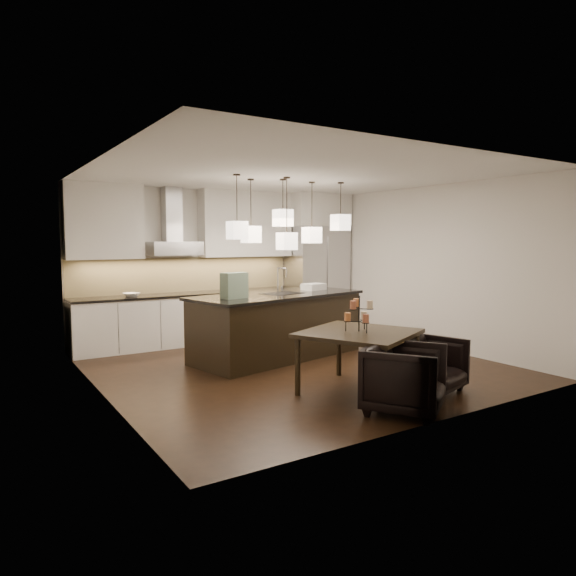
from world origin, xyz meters
TOP-DOWN VIEW (x-y plane):
  - floor at (0.00, 0.00)m, footprint 5.50×5.50m
  - ceiling at (0.00, 0.00)m, footprint 5.50×5.50m
  - wall_back at (0.00, 2.76)m, footprint 5.50×0.02m
  - wall_front at (0.00, -2.76)m, footprint 5.50×0.02m
  - wall_left at (-2.76, 0.00)m, footprint 0.02×5.50m
  - wall_right at (2.76, 0.00)m, footprint 0.02×5.50m
  - refrigerator at (2.10, 2.38)m, footprint 1.20×0.72m
  - fridge_panel at (2.10, 2.38)m, footprint 1.26×0.72m
  - lower_cabinets at (-0.62, 2.43)m, footprint 4.21×0.62m
  - countertop at (-0.62, 2.43)m, footprint 4.21×0.66m
  - backsplash at (-0.62, 2.73)m, footprint 4.21×0.02m
  - upper_cab_left at (-2.10, 2.57)m, footprint 1.25×0.35m
  - upper_cab_right at (0.55, 2.57)m, footprint 1.85×0.35m
  - hood_canopy at (-0.93, 2.48)m, footprint 0.90×0.52m
  - hood_chimney at (-0.93, 2.59)m, footprint 0.30×0.28m
  - fruit_bowl at (-1.73, 2.38)m, footprint 0.32×0.32m
  - island_body at (0.09, 0.66)m, footprint 2.93×1.65m
  - island_top at (0.09, 0.66)m, footprint 3.04×1.75m
  - faucet at (0.18, 0.79)m, footprint 0.16×0.28m
  - tote_bag at (-0.77, 0.45)m, footprint 0.41×0.27m
  - food_container at (0.94, 0.85)m, footprint 0.42×0.34m
  - dining_table at (-0.04, -1.49)m, footprint 1.66×1.66m
  - candelabra at (-0.04, -1.49)m, footprint 0.48×0.48m
  - candle_a at (0.09, -1.43)m, footprint 0.10×0.10m
  - candle_b at (-0.16, -1.41)m, footprint 0.10×0.10m
  - candle_c at (-0.05, -1.62)m, footprint 0.10×0.10m
  - candle_d at (0.02, -1.36)m, footprint 0.10×0.10m
  - candle_e at (-0.17, -1.52)m, footprint 0.10×0.10m
  - candle_f at (0.03, -1.60)m, footprint 0.10×0.10m
  - armchair_left at (-0.13, -2.35)m, footprint 1.11×1.12m
  - armchair_right at (0.71, -1.97)m, footprint 0.88×0.89m
  - pendant_a at (-0.75, 0.38)m, footprint 0.24×0.24m
  - pendant_b at (-0.32, 0.77)m, footprint 0.24×0.24m
  - pendant_c at (0.11, 0.51)m, footprint 0.24×0.24m
  - pendant_d at (0.70, 0.58)m, footprint 0.24×0.24m
  - pendant_e at (1.14, 0.40)m, footprint 0.24×0.24m
  - pendant_f at (0.03, 0.28)m, footprint 0.24×0.24m

SIDE VIEW (x-z plane):
  - floor at x=0.00m, z-range -0.02..0.00m
  - armchair_right at x=0.71m, z-range 0.00..0.67m
  - armchair_left at x=-0.13m, z-range 0.00..0.74m
  - dining_table at x=-0.04m, z-range 0.00..0.75m
  - lower_cabinets at x=-0.62m, z-range 0.00..0.88m
  - island_body at x=0.09m, z-range 0.00..0.97m
  - countertop at x=-0.62m, z-range 0.88..0.92m
  - candle_a at x=0.09m, z-range 0.88..0.98m
  - candle_b at x=-0.16m, z-range 0.88..0.98m
  - candle_c at x=-0.05m, z-range 0.88..0.98m
  - fruit_bowl at x=-1.73m, z-range 0.92..0.98m
  - candelabra at x=-0.04m, z-range 0.75..1.19m
  - island_top at x=0.09m, z-range 0.97..1.02m
  - food_container at x=0.94m, z-range 1.02..1.13m
  - refrigerator at x=2.10m, z-range 0.00..2.15m
  - candle_d at x=0.02m, z-range 1.04..1.14m
  - candle_e at x=-0.17m, z-range 1.04..1.14m
  - candle_f at x=0.03m, z-range 1.04..1.14m
  - tote_bag at x=-0.77m, z-range 1.02..1.39m
  - faucet at x=0.18m, z-range 1.02..1.44m
  - backsplash at x=-0.62m, z-range 0.92..1.55m
  - wall_back at x=0.00m, z-range 0.00..2.80m
  - wall_front at x=0.00m, z-range 0.00..2.80m
  - wall_left at x=-2.76m, z-range 0.00..2.80m
  - wall_right at x=2.76m, z-range 0.00..2.80m
  - hood_canopy at x=-0.93m, z-range 1.60..1.84m
  - pendant_f at x=0.03m, z-range 1.72..1.98m
  - pendant_d at x=0.70m, z-range 1.82..2.08m
  - pendant_b at x=-0.32m, z-range 1.82..2.08m
  - pendant_a at x=-0.75m, z-range 1.87..2.13m
  - pendant_e at x=1.14m, z-range 2.02..2.28m
  - upper_cab_left at x=-2.10m, z-range 1.55..2.80m
  - upper_cab_right at x=0.55m, z-range 1.55..2.80m
  - pendant_c at x=0.11m, z-range 2.08..2.34m
  - hood_chimney at x=-0.93m, z-range 1.84..2.80m
  - fridge_panel at x=2.10m, z-range 2.15..2.80m
  - ceiling at x=0.00m, z-range 2.80..2.82m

